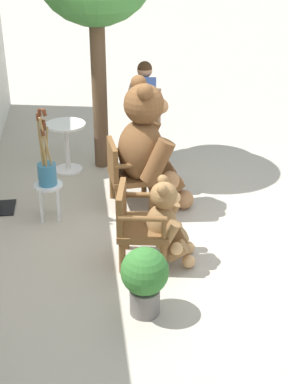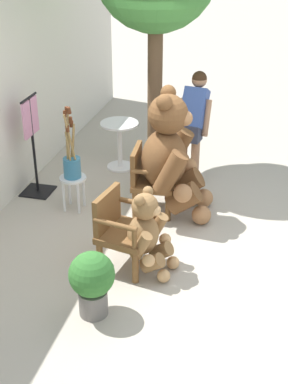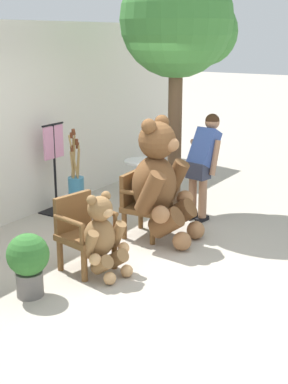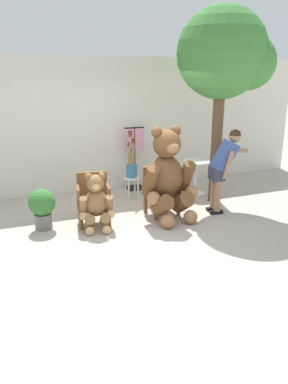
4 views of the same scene
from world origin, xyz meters
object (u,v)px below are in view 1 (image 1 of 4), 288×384
object	(u,v)px
teddy_bear_small	(166,222)
person_visitor	(144,109)
potted_plant	(145,277)
white_stool	(49,192)
teddy_bear_large	(148,146)
round_side_table	(67,142)
wooden_chair_right	(126,172)
brush_bucket	(47,168)
wooden_chair_left	(138,223)

from	to	relation	value
teddy_bear_small	person_visitor	size ratio (longest dim) A/B	0.62
person_visitor	potted_plant	bearing A→B (deg)	172.91
teddy_bear_small	white_stool	distance (m)	1.63
teddy_bear_large	teddy_bear_small	xyz separation A→B (m)	(-1.28, -0.02, -0.33)
person_visitor	white_stool	bearing A→B (deg)	134.41
white_stool	potted_plant	xyz separation A→B (m)	(-1.88, -0.92, 0.04)
round_side_table	potted_plant	bearing A→B (deg)	-167.76
person_visitor	potted_plant	distance (m)	3.23
teddy_bear_small	white_stool	xyz separation A→B (m)	(1.05, 1.24, -0.11)
white_stool	potted_plant	world-z (taller)	potted_plant
teddy_bear_small	person_visitor	xyz separation A→B (m)	(2.34, -0.06, 0.44)
wooden_chair_right	round_side_table	distance (m)	1.36
white_stool	brush_bucket	bearing A→B (deg)	144.97
wooden_chair_left	teddy_bear_large	xyz separation A→B (m)	(1.26, -0.27, 0.33)
white_stool	brush_bucket	size ratio (longest dim) A/B	0.49
wooden_chair_right	white_stool	xyz separation A→B (m)	(-0.21, 0.95, -0.11)
potted_plant	wooden_chair_left	bearing A→B (deg)	-2.51
teddy_bear_large	round_side_table	world-z (taller)	teddy_bear_large
wooden_chair_right	brush_bucket	world-z (taller)	brush_bucket
wooden_chair_left	wooden_chair_right	world-z (taller)	same
round_side_table	person_visitor	bearing A→B (deg)	-93.77
wooden_chair_right	brush_bucket	size ratio (longest dim) A/B	0.91
white_stool	teddy_bear_small	bearing A→B (deg)	-130.27
wooden_chair_right	brush_bucket	distance (m)	1.00
wooden_chair_left	wooden_chair_right	size ratio (longest dim) A/B	1.00
potted_plant	teddy_bear_small	bearing A→B (deg)	-21.69
teddy_bear_large	white_stool	world-z (taller)	teddy_bear_large
white_stool	round_side_table	distance (m)	1.37
teddy_bear_large	potted_plant	bearing A→B (deg)	171.77
person_visitor	round_side_table	distance (m)	1.19
teddy_bear_small	brush_bucket	bearing A→B (deg)	49.77
wooden_chair_left	potted_plant	world-z (taller)	wooden_chair_left
person_visitor	wooden_chair_right	bearing A→B (deg)	161.52
wooden_chair_left	round_side_table	xyz separation A→B (m)	(2.39, 0.74, -0.01)
person_visitor	brush_bucket	size ratio (longest dim) A/B	1.61
person_visitor	round_side_table	world-z (taller)	person_visitor
teddy_bear_large	person_visitor	distance (m)	1.07
teddy_bear_small	potted_plant	xyz separation A→B (m)	(-0.83, 0.33, -0.07)
round_side_table	teddy_bear_small	bearing A→B (deg)	-156.85
wooden_chair_left	teddy_bear_small	world-z (taller)	teddy_bear_small
wooden_chair_right	potted_plant	bearing A→B (deg)	179.01
person_visitor	white_stool	size ratio (longest dim) A/B	3.32
person_visitor	teddy_bear_large	bearing A→B (deg)	175.21
round_side_table	white_stool	bearing A→B (deg)	171.01
wooden_chair_right	teddy_bear_small	bearing A→B (deg)	-167.04
teddy_bear_large	brush_bucket	world-z (taller)	teddy_bear_large
brush_bucket	round_side_table	bearing A→B (deg)	-9.01
teddy_bear_large	potted_plant	xyz separation A→B (m)	(-2.11, 0.30, -0.40)
round_side_table	potted_plant	size ratio (longest dim) A/B	1.06
wooden_chair_right	white_stool	world-z (taller)	wooden_chair_right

